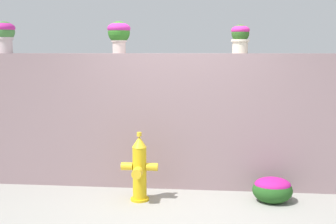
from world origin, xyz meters
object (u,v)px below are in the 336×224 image
object	(u,v)px
potted_plant_0	(5,33)
potted_plant_2	(240,36)
potted_plant_1	(119,33)
fire_hydrant	(139,170)
flower_bush_left	(272,189)

from	to	relation	value
potted_plant_0	potted_plant_2	bearing A→B (deg)	-0.05
potted_plant_1	potted_plant_0	bearing A→B (deg)	178.08
potted_plant_0	fire_hydrant	xyz separation A→B (m)	(2.03, -0.70, -1.74)
potted_plant_1	fire_hydrant	distance (m)	1.89
fire_hydrant	potted_plant_2	bearing A→B (deg)	28.54
potted_plant_1	flower_bush_left	world-z (taller)	potted_plant_1
potted_plant_0	potted_plant_2	size ratio (longest dim) A/B	1.16
potted_plant_2	fire_hydrant	size ratio (longest dim) A/B	0.43
potted_plant_0	flower_bush_left	distance (m)	4.25
potted_plant_1	fire_hydrant	size ratio (longest dim) A/B	0.49
potted_plant_1	potted_plant_2	size ratio (longest dim) A/B	1.13
potted_plant_0	potted_plant_1	size ratio (longest dim) A/B	1.03
potted_plant_1	potted_plant_2	distance (m)	1.65
potted_plant_0	potted_plant_2	world-z (taller)	potted_plant_0
potted_plant_2	flower_bush_left	bearing A→B (deg)	-53.67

